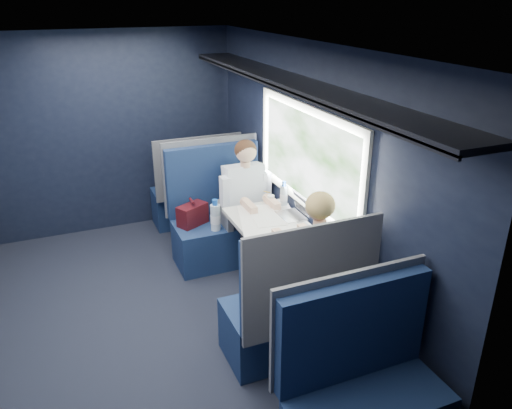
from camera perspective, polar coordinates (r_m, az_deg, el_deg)
name	(u,v)px	position (r m, az deg, el deg)	size (l,w,h in m)	color
ground	(162,319)	(4.59, -10.70, -12.76)	(2.80, 4.20, 0.01)	black
room_shell	(151,159)	(3.92, -11.95, 5.16)	(3.00, 4.40, 2.40)	black
table	(270,231)	(4.51, 1.56, -3.10)	(0.62, 1.00, 0.74)	#54565E
seat_bay_near	(219,221)	(5.29, -4.24, -1.95)	(1.04, 0.62, 1.26)	#0D1B3C
seat_bay_far	(294,312)	(3.89, 4.37, -12.14)	(1.04, 0.62, 1.26)	#0D1B3C
seat_row_front	(196,192)	(6.11, -6.92, 1.38)	(1.04, 0.51, 1.16)	#0D1B3C
seat_row_back	(362,396)	(3.29, 12.06, -20.59)	(1.04, 0.51, 1.16)	#0D1B3C
man	(248,198)	(5.10, -0.94, 0.80)	(0.53, 0.56, 1.32)	black
woman	(314,259)	(3.95, 6.68, -6.26)	(0.53, 0.56, 1.32)	black
papers	(268,221)	(4.53, 1.42, -1.85)	(0.51, 0.73, 0.01)	white
laptop	(296,210)	(4.62, 4.56, -0.62)	(0.22, 0.28, 0.21)	silver
bottle_small	(284,195)	(4.82, 3.19, 1.11)	(0.07, 0.07, 0.25)	silver
cup	(271,200)	(4.88, 1.72, 0.56)	(0.07, 0.07, 0.09)	white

